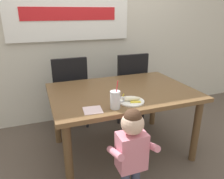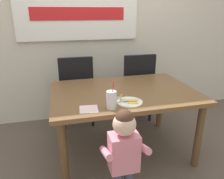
% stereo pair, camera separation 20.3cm
% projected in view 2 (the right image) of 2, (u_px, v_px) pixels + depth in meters
% --- Properties ---
extents(ground_plane, '(24.00, 24.00, 0.00)m').
position_uv_depth(ground_plane, '(122.00, 150.00, 2.42)').
color(ground_plane, brown).
extents(back_wall, '(6.40, 0.17, 2.90)m').
position_uv_depth(back_wall, '(101.00, 14.00, 2.88)').
color(back_wall, beige).
rests_on(back_wall, ground).
extents(dining_table, '(1.44, 0.99, 0.72)m').
position_uv_depth(dining_table, '(123.00, 99.00, 2.20)').
color(dining_table, brown).
rests_on(dining_table, ground).
extents(dining_chair_left, '(0.44, 0.44, 0.96)m').
position_uv_depth(dining_chair_left, '(76.00, 87.00, 2.81)').
color(dining_chair_left, black).
rests_on(dining_chair_left, ground).
extents(dining_chair_right, '(0.44, 0.45, 0.96)m').
position_uv_depth(dining_chair_right, '(136.00, 83.00, 2.96)').
color(dining_chair_right, black).
rests_on(dining_chair_right, ground).
extents(toddler_standing, '(0.33, 0.24, 0.84)m').
position_uv_depth(toddler_standing, '(124.00, 148.00, 1.59)').
color(toddler_standing, '#3F4760').
rests_on(toddler_standing, ground).
extents(milk_cup, '(0.13, 0.08, 0.25)m').
position_uv_depth(milk_cup, '(112.00, 101.00, 1.76)').
color(milk_cup, silver).
rests_on(milk_cup, dining_table).
extents(snack_plate, '(0.23, 0.23, 0.01)m').
position_uv_depth(snack_plate, '(129.00, 102.00, 1.88)').
color(snack_plate, white).
rests_on(snack_plate, dining_table).
extents(peeled_banana, '(0.18, 0.13, 0.07)m').
position_uv_depth(peeled_banana, '(130.00, 100.00, 1.87)').
color(peeled_banana, '#F4EAC6').
rests_on(peeled_banana, snack_plate).
extents(paper_napkin, '(0.16, 0.16, 0.00)m').
position_uv_depth(paper_napkin, '(89.00, 109.00, 1.76)').
color(paper_napkin, silver).
rests_on(paper_napkin, dining_table).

